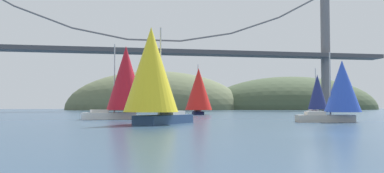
% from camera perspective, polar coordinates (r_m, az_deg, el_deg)
% --- Properties ---
extents(ground_plane, '(360.00, 360.00, 0.00)m').
position_cam_1_polar(ground_plane, '(25.24, 17.27, -6.31)').
color(ground_plane, '#2D4760').
extents(headland_center, '(67.71, 44.00, 29.31)m').
position_cam_1_polar(headland_center, '(158.11, -4.86, -3.21)').
color(headland_center, '#5B6647').
rests_on(headland_center, ground_plane).
extents(headland_right, '(72.34, 44.00, 26.59)m').
position_cam_1_polar(headland_right, '(172.87, 13.60, -3.09)').
color(headland_right, '#425138').
rests_on(headland_right, ground_plane).
extents(suspension_bridge, '(141.90, 6.00, 36.72)m').
position_cam_1_polar(suspension_bridge, '(118.86, -5.17, 5.07)').
color(suspension_bridge, slate).
rests_on(suspension_bridge, ground_plane).
extents(sailboat_yellow_sail, '(7.84, 8.54, 8.76)m').
position_cam_1_polar(sailboat_yellow_sail, '(36.40, -5.50, 1.82)').
color(sailboat_yellow_sail, navy).
rests_on(sailboat_yellow_sail, ground_plane).
extents(sailboat_crimson_sail, '(8.06, 5.53, 9.16)m').
position_cam_1_polar(sailboat_crimson_sail, '(51.70, -9.21, 0.93)').
color(sailboat_crimson_sail, white).
rests_on(sailboat_crimson_sail, ground_plane).
extents(sailboat_red_spinnaker, '(5.52, 8.77, 9.31)m').
position_cam_1_polar(sailboat_red_spinnaker, '(75.45, 0.91, -0.49)').
color(sailboat_red_spinnaker, '#191E4C').
rests_on(sailboat_red_spinnaker, ground_plane).
extents(sailboat_blue_spinnaker, '(6.80, 4.14, 7.07)m').
position_cam_1_polar(sailboat_blue_spinnaker, '(44.40, 19.74, -0.35)').
color(sailboat_blue_spinnaker, '#B7B2A8').
rests_on(sailboat_blue_spinnaker, ground_plane).
extents(sailboat_navy_sail, '(4.34, 7.20, 8.82)m').
position_cam_1_polar(sailboat_navy_sail, '(81.79, 16.84, -0.95)').
color(sailboat_navy_sail, white).
rests_on(sailboat_navy_sail, ground_plane).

